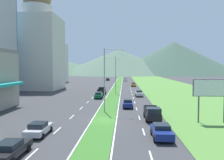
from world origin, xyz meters
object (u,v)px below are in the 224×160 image
at_px(street_lamp_near, 107,76).
at_px(car_2, 99,95).
at_px(car_0, 133,84).
at_px(street_lamp_far, 116,71).
at_px(car_4, 10,149).
at_px(billboard_roadside, 212,90).
at_px(street_lamp_mid, 114,73).
at_px(car_1, 125,80).
at_px(car_7, 108,79).
at_px(car_8, 139,93).
at_px(pickup_truck_1, 102,91).
at_px(car_5, 39,129).
at_px(car_3, 162,131).
at_px(car_6, 128,104).
at_px(pickup_truck_0, 152,113).

xyz_separation_m(street_lamp_near, car_2, (-3.26, 16.85, -5.35)).
bearing_deg(car_0, street_lamp_far, -86.34).
bearing_deg(car_4, billboard_roadside, -58.65).
relative_size(street_lamp_mid, car_4, 2.25).
relative_size(car_1, car_7, 0.96).
relative_size(car_8, pickup_truck_1, 0.88).
bearing_deg(car_2, car_7, 2.52).
height_order(street_lamp_near, pickup_truck_1, street_lamp_near).
height_order(street_lamp_mid, car_4, street_lamp_mid).
relative_size(car_4, car_5, 1.10).
xyz_separation_m(car_1, car_2, (-6.98, -72.04, 0.00)).
height_order(car_3, car_8, car_8).
xyz_separation_m(street_lamp_near, pickup_truck_1, (-3.34, 25.31, -5.15)).
height_order(car_2, car_5, car_2).
relative_size(street_lamp_far, car_7, 2.49).
xyz_separation_m(car_5, car_6, (10.10, 17.70, 0.05)).
bearing_deg(car_0, street_lamp_near, -7.21).
height_order(street_lamp_far, car_8, street_lamp_far).
xyz_separation_m(car_6, car_7, (-10.27, 89.17, 0.00)).
distance_m(billboard_roadside, car_8, 29.43).
relative_size(car_1, car_5, 0.98).
xyz_separation_m(street_lamp_mid, car_4, (-6.62, -45.92, -5.25)).
distance_m(street_lamp_far, car_8, 32.35).
relative_size(street_lamp_mid, car_3, 2.49).
distance_m(car_2, car_4, 36.65).
distance_m(street_lamp_far, car_3, 66.84).
distance_m(car_3, pickup_truck_0, 8.28).
height_order(street_lamp_near, car_4, street_lamp_near).
relative_size(billboard_roadside, car_7, 1.37).
relative_size(car_2, car_6, 1.14).
relative_size(street_lamp_mid, car_1, 2.54).
height_order(street_lamp_far, billboard_roadside, street_lamp_far).
relative_size(street_lamp_near, car_6, 2.63).
bearing_deg(street_lamp_near, car_8, 72.16).
relative_size(street_lamp_near, car_1, 2.59).
xyz_separation_m(street_lamp_near, car_0, (6.69, 52.90, -5.34)).
relative_size(street_lamp_far, car_6, 2.63).
relative_size(street_lamp_near, car_2, 2.31).
bearing_deg(car_6, street_lamp_far, -175.38).
distance_m(car_0, car_1, 36.11).
bearing_deg(street_lamp_far, car_3, -83.83).
bearing_deg(car_3, street_lamp_near, -153.35).
bearing_deg(car_7, car_5, -179.91).
xyz_separation_m(car_4, car_6, (10.07, 23.96, 0.05)).
relative_size(car_5, car_8, 0.89).
bearing_deg(billboard_roadside, car_6, 134.97).
relative_size(car_6, pickup_truck_0, 0.75).
relative_size(car_8, pickup_truck_0, 0.88).
xyz_separation_m(car_1, car_6, (-0.08, -84.59, 0.00)).
height_order(car_2, pickup_truck_0, pickup_truck_0).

